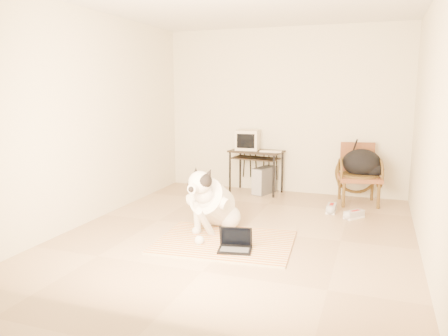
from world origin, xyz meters
The scene contains 17 objects.
floor centered at (0.00, 0.00, 0.00)m, with size 4.50×4.50×0.00m, color tan.
ceiling centered at (0.00, 0.00, 2.70)m, with size 4.50×4.50×0.00m, color silver.
wall_back centered at (0.00, 2.25, 1.35)m, with size 4.50×4.50×0.00m, color beige.
wall_front centered at (0.00, -2.25, 1.35)m, with size 4.50×4.50×0.00m, color beige.
wall_left centered at (-2.00, 0.00, 1.35)m, with size 4.50×4.50×0.00m, color beige.
wall_right centered at (2.00, 0.00, 1.35)m, with size 4.50×4.50×0.00m, color beige.
rug centered at (-0.06, -0.49, 0.01)m, with size 1.59×1.27×0.02m.
dog centered at (-0.35, -0.14, 0.34)m, with size 0.57×1.20×0.86m.
laptop centered at (0.13, -0.71, 0.08)m, with size 0.39×0.32×0.25m.
computer_desk centered at (-0.38, 1.97, 0.61)m, with size 0.91×0.58×0.71m.
crt_monitor centered at (-0.55, 2.03, 0.88)m, with size 0.40×0.39×0.33m.
desk_keyboard centered at (-0.12, 1.89, 0.72)m, with size 0.34×0.13×0.02m, color beige.
pc_tower centered at (-0.23, 1.96, 0.22)m, with size 0.33×0.51×0.44m.
rattan_chair centered at (1.26, 1.84, 0.45)m, with size 0.70×0.68×0.90m.
backpack centered at (1.32, 1.84, 0.61)m, with size 0.61×0.46×0.42m.
sneaker_left centered at (0.94, 1.20, 0.05)m, with size 0.13×0.31×0.11m.
sneaker_right centered at (1.26, 0.98, 0.05)m, with size 0.28×0.31×0.10m.
Camera 1 is at (1.51, -4.93, 1.71)m, focal length 35.00 mm.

